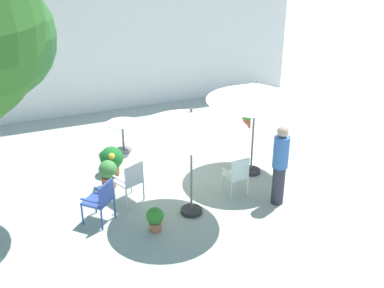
% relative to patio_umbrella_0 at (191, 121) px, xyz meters
% --- Properties ---
extents(ground_plane, '(60.00, 60.00, 0.00)m').
position_rel_patio_umbrella_0_xyz_m(ground_plane, '(0.68, 1.69, -2.01)').
color(ground_plane, '#A8B29F').
extents(villa_facade, '(10.69, 0.30, 5.19)m').
position_rel_patio_umbrella_0_xyz_m(villa_facade, '(0.68, 6.50, 0.59)').
color(villa_facade, white).
rests_on(villa_facade, ground).
extents(patio_umbrella_0, '(2.17, 2.17, 2.27)m').
position_rel_patio_umbrella_0_xyz_m(patio_umbrella_0, '(0.00, 0.00, 0.00)').
color(patio_umbrella_0, '#2D2D2D').
rests_on(patio_umbrella_0, ground).
extents(patio_umbrella_1, '(2.17, 2.17, 2.27)m').
position_rel_patio_umbrella_0_xyz_m(patio_umbrella_1, '(1.94, 1.05, -0.01)').
color(patio_umbrella_1, '#2D2D2D').
rests_on(patio_umbrella_1, ground).
extents(cafe_table_0, '(0.78, 0.78, 0.78)m').
position_rel_patio_umbrella_0_xyz_m(cafe_table_0, '(-0.53, 3.35, -1.46)').
color(cafe_table_0, white).
rests_on(cafe_table_0, ground).
extents(patio_chair_0, '(0.69, 0.69, 0.90)m').
position_rel_patio_umbrella_0_xyz_m(patio_chair_0, '(-1.74, 0.35, -1.48)').
color(patio_chair_0, '#314A99').
rests_on(patio_chair_0, ground).
extents(patio_chair_1, '(0.62, 0.61, 0.93)m').
position_rel_patio_umbrella_0_xyz_m(patio_chair_1, '(-1.01, 0.86, -1.47)').
color(patio_chair_1, silver).
rests_on(patio_chair_1, ground).
extents(patio_chair_2, '(0.46, 0.47, 0.91)m').
position_rel_patio_umbrella_0_xyz_m(patio_chair_2, '(1.16, 0.27, -1.49)').
color(patio_chair_2, silver).
rests_on(patio_chair_2, ground).
extents(potted_plant_0, '(0.41, 0.41, 0.65)m').
position_rel_patio_umbrella_0_xyz_m(potted_plant_0, '(-1.31, 1.64, -1.65)').
color(potted_plant_0, '#B1503A').
rests_on(potted_plant_0, ground).
extents(potted_plant_1, '(0.54, 0.54, 0.67)m').
position_rel_patio_umbrella_0_xyz_m(potted_plant_1, '(-1.09, 2.26, -1.64)').
color(potted_plant_1, '#C86442').
rests_on(potted_plant_1, ground).
extents(potted_plant_2, '(0.34, 0.34, 0.50)m').
position_rel_patio_umbrella_0_xyz_m(potted_plant_2, '(-0.87, -0.31, -1.73)').
color(potted_plant_2, '#C57348').
rests_on(potted_plant_2, ground).
extents(potted_plant_3, '(0.28, 0.28, 0.82)m').
position_rel_patio_umbrella_0_xyz_m(potted_plant_3, '(3.14, 3.50, -1.57)').
color(potted_plant_3, '#AF4931').
rests_on(potted_plant_3, ground).
extents(standing_person, '(0.44, 0.44, 1.75)m').
position_rel_patio_umbrella_0_xyz_m(standing_person, '(1.81, -0.32, -1.10)').
color(standing_person, '#33333D').
rests_on(standing_person, ground).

